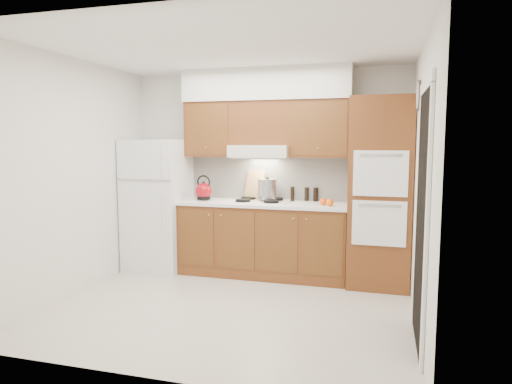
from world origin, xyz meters
TOP-DOWN VIEW (x-y plane):
  - floor at (0.00, 0.00)m, footprint 3.60×3.60m
  - ceiling at (0.00, 0.00)m, footprint 3.60×3.60m
  - wall_back at (0.00, 1.50)m, footprint 3.60×0.02m
  - wall_left at (-1.80, 0.00)m, footprint 0.02×3.00m
  - wall_right at (1.80, 0.00)m, footprint 0.02×3.00m
  - fridge at (-1.41, 1.14)m, footprint 0.75×0.72m
  - base_cabinets at (0.02, 1.20)m, footprint 2.11×0.60m
  - countertop at (0.03, 1.19)m, footprint 2.13×0.62m
  - backsplash at (0.02, 1.49)m, footprint 2.11×0.03m
  - oven_cabinet at (1.44, 1.18)m, footprint 0.70×0.65m
  - upper_cab_left at (-0.71, 1.33)m, footprint 0.63×0.33m
  - upper_cab_right at (0.72, 1.33)m, footprint 0.73×0.33m
  - range_hood at (-0.02, 1.27)m, footprint 0.75×0.45m
  - upper_cab_over_hood at (-0.02, 1.33)m, footprint 0.75×0.33m
  - soffit at (0.03, 1.32)m, footprint 2.13×0.36m
  - cooktop at (-0.02, 1.21)m, footprint 0.74×0.50m
  - doorway at (1.79, -0.35)m, footprint 0.02×0.90m
  - wall_clock at (1.79, 0.55)m, footprint 0.02×0.30m
  - kettle at (-0.77, 1.18)m, footprint 0.27×0.27m
  - cutting_board at (-0.14, 1.39)m, footprint 0.29×0.18m
  - stock_pot at (0.06, 1.26)m, footprint 0.27×0.27m
  - condiment_a at (0.36, 1.39)m, footprint 0.07×0.07m
  - condiment_b at (0.53, 1.45)m, footprint 0.07×0.07m
  - condiment_c at (0.65, 1.44)m, footprint 0.07×0.07m
  - orange_near at (0.88, 1.05)m, footprint 0.12×0.12m
  - orange_far at (0.79, 1.12)m, footprint 0.10×0.10m

SIDE VIEW (x-z plane):
  - floor at x=0.00m, z-range 0.00..0.00m
  - base_cabinets at x=0.02m, z-range 0.00..0.90m
  - fridge at x=-1.41m, z-range 0.00..1.72m
  - countertop at x=0.03m, z-range 0.90..0.94m
  - cooktop at x=-0.02m, z-range 0.94..0.95m
  - orange_far at x=0.79m, z-range 0.94..1.03m
  - orange_near at x=0.88m, z-range 0.94..1.03m
  - condiment_b at x=0.53m, z-range 0.94..1.11m
  - condiment_c at x=0.65m, z-range 0.94..1.11m
  - condiment_a at x=0.36m, z-range 0.94..1.13m
  - doorway at x=1.79m, z-range 0.00..2.10m
  - kettle at x=-0.77m, z-range 0.95..1.16m
  - stock_pot at x=0.06m, z-range 0.97..1.22m
  - oven_cabinet at x=1.44m, z-range 0.00..2.20m
  - cutting_board at x=-0.14m, z-range 0.96..1.32m
  - backsplash at x=0.02m, z-range 0.94..1.50m
  - wall_back at x=0.00m, z-range 0.00..2.60m
  - wall_left at x=-1.80m, z-range 0.00..2.60m
  - wall_right at x=1.80m, z-range 0.00..2.60m
  - range_hood at x=-0.02m, z-range 1.50..1.65m
  - upper_cab_left at x=-0.71m, z-range 1.50..2.20m
  - upper_cab_right at x=0.72m, z-range 1.50..2.20m
  - upper_cab_over_hood at x=-0.02m, z-range 1.65..2.20m
  - wall_clock at x=1.79m, z-range 2.00..2.30m
  - soffit at x=0.03m, z-range 2.20..2.60m
  - ceiling at x=0.00m, z-range 2.60..2.60m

